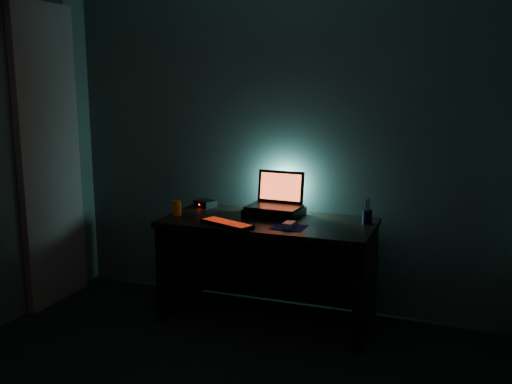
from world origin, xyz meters
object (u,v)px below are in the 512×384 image
keyboard (227,224)px  pen_cup (367,217)px  laptop (277,199)px  juice_glass (177,208)px  router (205,203)px  mouse (289,225)px

keyboard → pen_cup: size_ratio=4.29×
laptop → juice_glass: bearing=-154.4°
juice_glass → router: 0.36m
router → juice_glass: bearing=-77.6°
keyboard → router: router is taller
juice_glass → laptop: bearing=22.1°
laptop → router: bearing=176.9°
laptop → mouse: bearing=-56.0°
keyboard → router: 0.64m
laptop → keyboard: size_ratio=0.94×
mouse → juice_glass: 0.88m
keyboard → mouse: size_ratio=3.84×
mouse → juice_glass: juice_glass is taller
keyboard → juice_glass: juice_glass is taller
keyboard → pen_cup: (0.90, 0.37, 0.04)m
laptop → juice_glass: size_ratio=3.53×
mouse → router: 0.91m
juice_glass → pen_cup: bearing=9.4°
laptop → router: (-0.62, 0.07, -0.09)m
router → laptop: bearing=16.7°
router → pen_cup: bearing=17.8°
laptop → router: laptop is taller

